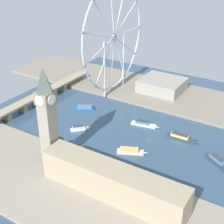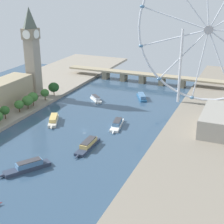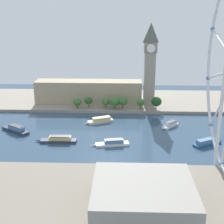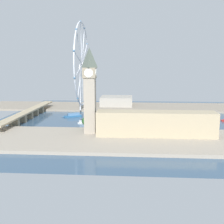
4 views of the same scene
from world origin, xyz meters
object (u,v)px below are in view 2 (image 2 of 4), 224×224
(tour_boat_5, at_px, (96,99))
(tour_boat_1, at_px, (142,97))
(ferris_wheel, at_px, (209,31))
(clock_tower, at_px, (32,51))
(tour_boat_2, at_px, (88,145))
(tour_boat_4, at_px, (117,124))
(tour_boat_3, at_px, (27,167))
(tour_boat_6, at_px, (53,120))
(river_bridge, at_px, (143,76))

(tour_boat_5, bearing_deg, tour_boat_1, 73.14)
(tour_boat_5, bearing_deg, ferris_wheel, 53.89)
(clock_tower, distance_m, tour_boat_5, 78.73)
(tour_boat_2, bearing_deg, tour_boat_4, 172.93)
(tour_boat_3, distance_m, tour_boat_6, 78.90)
(clock_tower, xyz_separation_m, tour_boat_4, (105.73, -36.35, -46.57))
(tour_boat_4, relative_size, tour_boat_5, 1.67)
(clock_tower, distance_m, river_bridge, 135.17)
(ferris_wheel, xyz_separation_m, tour_boat_2, (-62.07, -117.33, -70.14))
(tour_boat_4, bearing_deg, tour_boat_5, -149.94)
(river_bridge, bearing_deg, tour_boat_1, -72.69)
(tour_boat_4, xyz_separation_m, tour_boat_6, (-53.15, -13.63, 0.23))
(ferris_wheel, relative_size, river_bridge, 0.71)
(river_bridge, relative_size, tour_boat_6, 6.78)
(tour_boat_1, height_order, tour_boat_6, tour_boat_6)
(river_bridge, relative_size, tour_boat_4, 6.04)
(clock_tower, relative_size, ferris_wheel, 0.65)
(clock_tower, height_order, tour_boat_6, clock_tower)
(clock_tower, distance_m, tour_boat_3, 154.46)
(tour_boat_1, bearing_deg, tour_boat_2, 150.89)
(tour_boat_2, bearing_deg, tour_boat_3, -27.40)
(tour_boat_3, relative_size, tour_boat_5, 1.67)
(tour_boat_1, bearing_deg, tour_boat_3, 143.58)
(clock_tower, xyz_separation_m, tour_boat_1, (102.08, 40.02, -46.40))
(river_bridge, distance_m, tour_boat_5, 85.00)
(tour_boat_2, relative_size, tour_boat_5, 1.83)
(tour_boat_1, distance_m, tour_boat_2, 121.04)
(ferris_wheel, bearing_deg, tour_boat_4, -128.24)
(clock_tower, bearing_deg, tour_boat_6, -43.55)
(tour_boat_5, bearing_deg, river_bridge, 117.15)
(ferris_wheel, xyz_separation_m, tour_boat_1, (-60.91, 3.71, -70.17))
(tour_boat_5, bearing_deg, tour_boat_2, -25.27)
(tour_boat_1, height_order, tour_boat_3, tour_boat_3)
(tour_boat_2, distance_m, tour_boat_5, 104.80)
(tour_boat_4, xyz_separation_m, tour_boat_5, (-44.26, 52.42, 0.08))
(tour_boat_2, bearing_deg, river_bridge, -175.55)
(tour_boat_6, bearing_deg, tour_boat_3, -5.45)
(ferris_wheel, relative_size, tour_boat_4, 4.28)
(ferris_wheel, distance_m, tour_boat_2, 150.13)
(river_bridge, xyz_separation_m, tour_boat_6, (-31.50, -147.77, -5.86))
(tour_boat_2, relative_size, tour_boat_4, 1.10)
(clock_tower, height_order, tour_boat_4, clock_tower)
(tour_boat_3, bearing_deg, river_bridge, -147.27)
(tour_boat_3, relative_size, tour_boat_4, 1.00)
(tour_boat_2, distance_m, tour_boat_3, 48.19)
(river_bridge, distance_m, tour_boat_4, 136.01)
(tour_boat_1, distance_m, tour_boat_6, 102.71)
(ferris_wheel, height_order, tour_boat_6, ferris_wheel)
(ferris_wheel, relative_size, tour_boat_3, 4.29)
(tour_boat_1, bearing_deg, tour_boat_5, 91.96)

